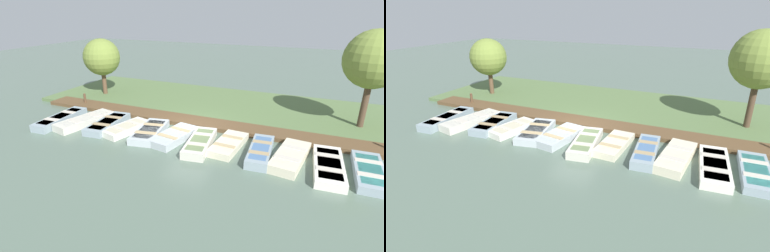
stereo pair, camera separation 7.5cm
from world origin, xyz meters
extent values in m
plane|color=#566B5B|center=(0.00, 0.00, 0.00)|extent=(80.00, 80.00, 0.00)
cube|color=#567042|center=(-5.00, 0.00, 0.10)|extent=(8.00, 24.00, 0.21)
cube|color=brown|center=(-1.31, 0.00, 0.11)|extent=(1.47, 21.38, 0.22)
cube|color=#8C9EA8|center=(1.72, -7.34, 0.21)|extent=(3.57, 1.19, 0.42)
cube|color=beige|center=(1.72, -7.34, 0.40)|extent=(2.93, 0.94, 0.03)
cube|color=beige|center=(2.38, -7.30, 0.43)|extent=(0.41, 0.91, 0.03)
cube|color=beige|center=(1.05, -7.39, 0.43)|extent=(0.41, 0.91, 0.03)
cube|color=beige|center=(1.38, -5.85, 0.21)|extent=(3.56, 1.74, 0.41)
cube|color=#4C709E|center=(1.38, -5.85, 0.40)|extent=(2.91, 1.39, 0.03)
cube|color=beige|center=(2.01, -5.98, 0.43)|extent=(0.53, 1.03, 0.03)
cube|color=beige|center=(0.74, -5.72, 0.43)|extent=(0.53, 1.03, 0.03)
cube|color=#8C9EA8|center=(1.17, -4.38, 0.19)|extent=(3.25, 1.40, 0.37)
cube|color=#4C709E|center=(1.17, -4.38, 0.36)|extent=(2.66, 1.10, 0.03)
cube|color=tan|center=(1.77, -4.33, 0.38)|extent=(0.41, 1.05, 0.03)
cube|color=tan|center=(0.57, -4.44, 0.38)|extent=(0.41, 1.05, 0.03)
cube|color=silver|center=(1.26, -3.05, 0.16)|extent=(2.91, 1.78, 0.33)
cube|color=beige|center=(1.26, -3.05, 0.32)|extent=(2.37, 1.41, 0.03)
cube|color=beige|center=(1.76, -3.17, 0.34)|extent=(0.52, 1.11, 0.03)
cube|color=beige|center=(0.76, -2.93, 0.34)|extent=(0.52, 1.11, 0.03)
cube|color=#B2BCC1|center=(1.18, -1.64, 0.18)|extent=(3.23, 1.75, 0.35)
cube|color=#4C709E|center=(1.18, -1.64, 0.34)|extent=(2.64, 1.38, 0.03)
cube|color=tan|center=(1.75, -1.54, 0.36)|extent=(0.50, 1.15, 0.03)
cube|color=tan|center=(0.61, -1.75, 0.36)|extent=(0.50, 1.15, 0.03)
cube|color=#B2BCC1|center=(1.21, -0.18, 0.18)|extent=(3.05, 1.74, 0.37)
cube|color=teal|center=(1.21, -0.18, 0.35)|extent=(2.49, 1.38, 0.03)
cube|color=tan|center=(1.75, -0.28, 0.38)|extent=(0.49, 1.18, 0.03)
cube|color=tan|center=(0.67, -0.08, 0.38)|extent=(0.49, 1.18, 0.03)
cube|color=beige|center=(1.44, 1.33, 0.20)|extent=(3.27, 1.51, 0.40)
cube|color=#6B7F51|center=(1.44, 1.33, 0.38)|extent=(2.68, 1.19, 0.03)
cube|color=beige|center=(2.03, 1.42, 0.41)|extent=(0.45, 1.01, 0.03)
cube|color=beige|center=(0.85, 1.24, 0.41)|extent=(0.45, 1.01, 0.03)
cube|color=beige|center=(0.98, 2.62, 0.16)|extent=(2.89, 1.30, 0.32)
cube|color=beige|center=(0.98, 2.62, 0.31)|extent=(2.37, 1.02, 0.03)
cube|color=tan|center=(1.52, 2.58, 0.34)|extent=(0.35, 1.05, 0.03)
cube|color=tan|center=(0.45, 2.65, 0.34)|extent=(0.35, 1.05, 0.03)
cube|color=#8C9EA8|center=(1.20, 4.19, 0.20)|extent=(3.14, 1.17, 0.41)
cube|color=#4C709E|center=(1.20, 4.19, 0.39)|extent=(2.57, 0.92, 0.03)
cube|color=tan|center=(1.79, 4.23, 0.42)|extent=(0.37, 0.90, 0.03)
cube|color=tan|center=(0.62, 4.15, 0.42)|extent=(0.37, 0.90, 0.03)
cube|color=beige|center=(1.20, 5.49, 0.20)|extent=(3.26, 1.54, 0.40)
cube|color=teal|center=(1.20, 5.49, 0.38)|extent=(2.66, 1.22, 0.03)
cube|color=beige|center=(1.79, 5.42, 0.41)|extent=(0.45, 1.09, 0.03)
cube|color=beige|center=(0.61, 5.57, 0.41)|extent=(0.45, 1.09, 0.03)
cube|color=silver|center=(1.37, 7.04, 0.18)|extent=(3.47, 1.36, 0.35)
cube|color=#6B7F51|center=(1.37, 7.04, 0.34)|extent=(2.84, 1.07, 0.03)
cube|color=beige|center=(2.02, 7.08, 0.37)|extent=(0.41, 1.07, 0.03)
cube|color=beige|center=(0.73, 7.00, 0.37)|extent=(0.41, 1.07, 0.03)
cube|color=#8C9EA8|center=(1.20, 8.54, 0.17)|extent=(3.24, 1.18, 0.33)
cube|color=teal|center=(1.20, 8.54, 0.32)|extent=(2.66, 0.93, 0.03)
cube|color=beige|center=(1.81, 8.56, 0.35)|extent=(0.35, 1.03, 0.03)
cube|color=beige|center=(0.59, 8.53, 0.35)|extent=(0.35, 1.03, 0.03)
cylinder|color=brown|center=(-1.40, -8.32, 0.38)|extent=(0.16, 0.16, 0.77)
sphere|color=brown|center=(-1.40, -8.32, 0.79)|extent=(0.15, 0.15, 0.15)
cylinder|color=brown|center=(-3.86, -8.59, 1.10)|extent=(0.31, 0.31, 2.20)
sphere|color=olive|center=(-3.86, -8.59, 2.92)|extent=(2.61, 2.61, 2.61)
cylinder|color=#4C3828|center=(-4.06, 8.53, 1.51)|extent=(0.33, 0.33, 3.02)
sphere|color=olive|center=(-4.06, 8.53, 3.84)|extent=(2.99, 2.99, 2.99)
camera|label=1|loc=(13.58, 6.27, 6.30)|focal=28.00mm
camera|label=2|loc=(13.55, 6.34, 6.30)|focal=28.00mm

